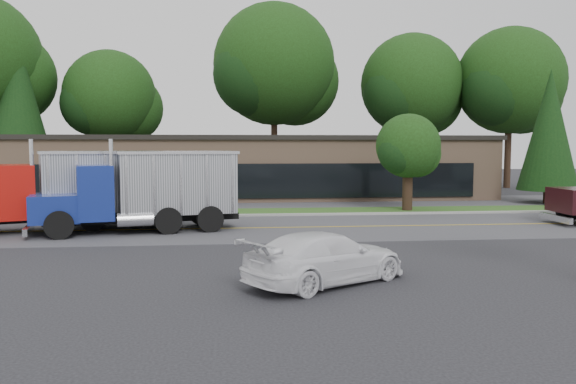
% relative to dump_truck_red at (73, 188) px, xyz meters
% --- Properties ---
extents(ground, '(140.00, 140.00, 0.00)m').
position_rel_dump_truck_red_xyz_m(ground, '(6.59, -9.55, -1.81)').
color(ground, '#37373C').
rests_on(ground, ground).
extents(road, '(60.00, 8.00, 0.02)m').
position_rel_dump_truck_red_xyz_m(road, '(6.59, -0.55, -1.81)').
color(road, '#59595F').
rests_on(road, ground).
extents(center_line, '(60.00, 0.12, 0.01)m').
position_rel_dump_truck_red_xyz_m(center_line, '(6.59, -0.55, -1.81)').
color(center_line, gold).
rests_on(center_line, ground).
extents(curb, '(60.00, 0.30, 0.12)m').
position_rel_dump_truck_red_xyz_m(curb, '(6.59, 3.65, -1.81)').
color(curb, '#9E9E99').
rests_on(curb, ground).
extents(grass_verge, '(60.00, 3.40, 0.03)m').
position_rel_dump_truck_red_xyz_m(grass_verge, '(6.59, 5.45, -1.81)').
color(grass_verge, '#26551D').
rests_on(grass_verge, ground).
extents(far_parking, '(60.00, 7.00, 0.02)m').
position_rel_dump_truck_red_xyz_m(far_parking, '(6.59, 10.45, -1.81)').
color(far_parking, '#59595F').
rests_on(far_parking, ground).
extents(strip_mall, '(32.00, 12.00, 4.00)m').
position_rel_dump_truck_red_xyz_m(strip_mall, '(8.59, 16.45, 0.19)').
color(strip_mall, tan).
rests_on(strip_mall, ground).
extents(tree_far_b, '(8.21, 7.73, 11.71)m').
position_rel_dump_truck_red_xyz_m(tree_far_b, '(-3.28, 24.55, 5.67)').
color(tree_far_b, '#382619').
rests_on(tree_far_b, ground).
extents(tree_far_c, '(11.19, 10.53, 15.96)m').
position_rel_dump_truck_red_xyz_m(tree_far_c, '(10.76, 24.58, 8.38)').
color(tree_far_c, '#382619').
rests_on(tree_far_c, ground).
extents(tree_far_d, '(9.40, 8.85, 13.41)m').
position_rel_dump_truck_red_xyz_m(tree_far_d, '(22.73, 23.56, 6.75)').
color(tree_far_d, '#382619').
rests_on(tree_far_d, ground).
extents(tree_far_e, '(9.61, 9.05, 13.71)m').
position_rel_dump_truck_red_xyz_m(tree_far_e, '(30.74, 21.57, 6.94)').
color(tree_far_e, '#382619').
rests_on(tree_far_e, ground).
extents(evergreen_left, '(5.35, 5.35, 12.16)m').
position_rel_dump_truck_red_xyz_m(evergreen_left, '(-9.41, 20.45, 4.88)').
color(evergreen_left, '#382619').
rests_on(evergreen_left, ground).
extents(evergreen_right, '(3.69, 3.69, 8.38)m').
position_rel_dump_truck_red_xyz_m(evergreen_right, '(26.59, 8.45, 2.79)').
color(evergreen_right, '#382619').
rests_on(evergreen_right, ground).
extents(tree_verge, '(3.78, 3.56, 5.39)m').
position_rel_dump_truck_red_xyz_m(tree_verge, '(16.65, 5.50, 1.62)').
color(tree_verge, '#382619').
rests_on(tree_verge, ground).
extents(dump_truck_red, '(8.85, 5.19, 3.36)m').
position_rel_dump_truck_red_xyz_m(dump_truck_red, '(0.00, 0.00, 0.00)').
color(dump_truck_red, black).
rests_on(dump_truck_red, ground).
extents(dump_truck_blue, '(8.54, 4.24, 3.36)m').
position_rel_dump_truck_red_xyz_m(dump_truck_blue, '(3.38, -0.93, -0.00)').
color(dump_truck_blue, black).
rests_on(dump_truck_blue, ground).
extents(rally_car, '(4.96, 4.10, 1.35)m').
position_rel_dump_truck_red_xyz_m(rally_car, '(9.26, -10.62, -1.13)').
color(rally_car, white).
rests_on(rally_car, ground).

